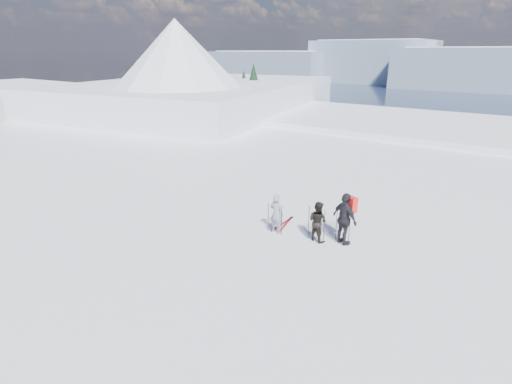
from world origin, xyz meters
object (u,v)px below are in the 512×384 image
at_px(skis_loose, 284,224).
at_px(skier_dark, 318,221).
at_px(skier_pack, 345,219).
at_px(skier_grey, 277,214).

bearing_deg(skis_loose, skier_dark, -16.29).
bearing_deg(skier_pack, skier_dark, 41.91).
relative_size(skier_grey, skis_loose, 0.90).
xyz_separation_m(skier_grey, skier_dark, (1.58, 0.28, -0.01)).
bearing_deg(skier_grey, skis_loose, -79.56).
xyz_separation_m(skier_pack, skis_loose, (-2.61, 0.22, -0.95)).
relative_size(skier_pack, skis_loose, 1.14).
height_order(skier_grey, skier_dark, skier_grey).
xyz_separation_m(skier_dark, skier_pack, (0.91, 0.27, 0.21)).
distance_m(skier_grey, skis_loose, 1.09).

